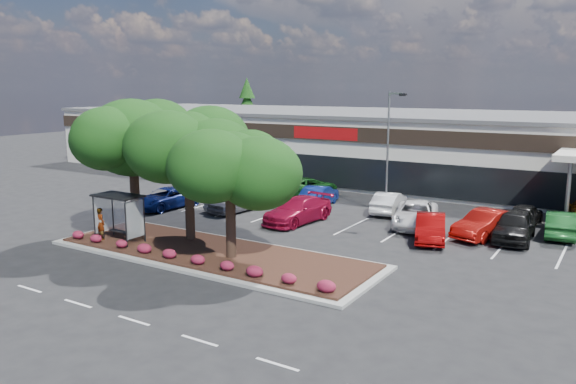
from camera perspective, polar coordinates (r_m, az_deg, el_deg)
The scene contains 27 objects.
ground at distance 25.49m, azimuth -9.98°, elevation -9.31°, with size 160.00×160.00×0.00m, color black.
retail_store at distance 54.39m, azimuth 14.46°, elevation 4.52°, with size 80.40×25.20×6.25m.
landscape_island at distance 29.57m, azimuth -7.73°, elevation -6.17°, with size 18.00×6.00×0.26m.
lane_markings at distance 33.66m, azimuth 1.72°, elevation -4.21°, with size 33.12×20.06×0.01m.
shrub_row at distance 27.94m, azimuth -10.50°, elevation -6.43°, with size 17.00×0.80×0.50m, color maroon, non-canonical shape.
bus_shelter at distance 32.04m, azimuth -16.66°, elevation -1.19°, with size 2.75×1.55×2.59m.
island_tree_west at distance 33.12m, azimuth -15.41°, elevation 2.58°, with size 7.20×7.20×7.89m, color #0F3810, non-canonical shape.
island_tree_mid at distance 31.22m, azimuth -10.06°, elevation 1.80°, with size 6.60×6.60×7.32m, color #0F3810, non-canonical shape.
island_tree_east at distance 27.62m, azimuth -5.89°, elevation -0.09°, with size 5.80×5.80×6.50m, color #0F3810, non-canonical shape.
conifer_north_west at distance 78.78m, azimuth -4.17°, elevation 7.96°, with size 4.40×4.40×10.00m, color #0F3810.
person_waiting at distance 32.87m, azimuth -18.48°, elevation -3.06°, with size 0.65×0.43×1.79m, color #594C47.
light_pole at distance 38.83m, azimuth 10.22°, elevation 3.11°, with size 1.42×0.70×8.34m.
car_0 at distance 41.35m, azimuth -12.31°, elevation -0.62°, with size 2.42×5.25×1.46m, color #0C1756.
car_1 at distance 40.27m, azimuth -5.95°, elevation -0.76°, with size 1.67×4.16×1.42m, color white.
car_2 at distance 39.50m, azimuth -5.22°, elevation -0.87°, with size 1.84×4.58×1.56m, color slate.
car_3 at distance 36.15m, azimuth 1.00°, elevation -1.86°, with size 2.26×5.57×1.62m, color maroon.
car_4 at distance 36.02m, azimuth 12.84°, elevation -2.23°, with size 2.56×5.54×1.54m, color white.
car_5 at distance 34.50m, azimuth 19.43°, elevation -3.09°, with size 1.70×4.87×1.61m, color #960F0B.
car_6 at distance 32.92m, azimuth 14.25°, elevation -3.54°, with size 1.59×4.56×1.50m, color #850606.
car_7 at distance 34.44m, azimuth 21.99°, elevation -3.18°, with size 2.04×5.06×1.72m, color black.
car_9 at distance 47.50m, azimuth -3.43°, elevation 1.02°, with size 1.98×4.87×1.41m, color #0E1552.
car_10 at distance 43.71m, azimuth -1.69°, elevation 0.30°, with size 1.86×4.62×1.58m, color #174D24.
car_11 at distance 45.58m, azimuth 2.14°, elevation 0.61°, with size 2.32×5.03×1.40m, color #19571D.
car_12 at distance 41.11m, azimuth 3.14°, elevation -0.39°, with size 1.64×4.71×1.55m, color navy.
car_13 at distance 39.49m, azimuth 10.21°, elevation -1.05°, with size 1.57×4.50×1.48m, color silver.
car_14 at distance 38.55m, azimuth 22.93°, elevation -2.09°, with size 1.65×4.09×1.39m, color black.
car_15 at distance 36.44m, azimuth 25.96°, elevation -2.91°, with size 1.62×4.65×1.53m, color #18521F.
Camera 1 is at (16.12, -17.77, 8.62)m, focal length 35.00 mm.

